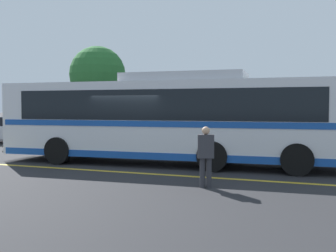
{
  "coord_description": "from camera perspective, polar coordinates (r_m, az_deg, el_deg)",
  "views": [
    {
      "loc": [
        6.04,
        -13.17,
        2.09
      ],
      "look_at": [
        1.13,
        0.35,
        1.41
      ],
      "focal_mm": 42.0,
      "sensor_mm": 36.0,
      "label": 1
    }
  ],
  "objects": [
    {
      "name": "transit_bus",
      "position": [
        14.38,
        0.05,
        1.23
      ],
      "size": [
        12.89,
        3.19,
        3.31
      ],
      "rotation": [
        0.0,
        0.0,
        1.62
      ],
      "color": "silver",
      "rests_on": "ground_plane"
    },
    {
      "name": "parked_car_1",
      "position": [
        21.57,
        -9.45,
        -1.02
      ],
      "size": [
        4.01,
        2.16,
        1.38
      ],
      "rotation": [
        0.0,
        0.0,
        -1.51
      ],
      "color": "black",
      "rests_on": "ground_plane"
    },
    {
      "name": "parked_car_0",
      "position": [
        24.51,
        -20.99,
        -0.55
      ],
      "size": [
        4.46,
        2.2,
        1.53
      ],
      "rotation": [
        0.0,
        0.0,
        -1.65
      ],
      "color": "silver",
      "rests_on": "ground_plane"
    },
    {
      "name": "ground_plane",
      "position": [
        14.64,
        -4.65,
        -5.5
      ],
      "size": [
        220.0,
        220.0,
        0.0
      ],
      "primitive_type": "plane",
      "color": "#262628"
    },
    {
      "name": "curb_strip",
      "position": [
        20.32,
        5.88,
        -2.98
      ],
      "size": [
        40.48,
        0.36,
        0.15
      ],
      "primitive_type": "cube",
      "color": "#99999E",
      "rests_on": "ground_plane"
    },
    {
      "name": "pedestrian_0",
      "position": [
        10.28,
        5.5,
        -3.95
      ],
      "size": [
        0.47,
        0.34,
        1.59
      ],
      "rotation": [
        0.0,
        0.0,
        3.45
      ],
      "color": "#2D2D33",
      "rests_on": "ground_plane"
    },
    {
      "name": "tree_0",
      "position": [
        28.54,
        -10.19,
        7.39
      ],
      "size": [
        3.95,
        3.95,
        6.42
      ],
      "color": "#513823",
      "rests_on": "ground_plane"
    },
    {
      "name": "lane_strip_0",
      "position": [
        12.51,
        -3.47,
        -6.89
      ],
      "size": [
        32.48,
        0.2,
        0.01
      ],
      "primitive_type": "cube",
      "rotation": [
        0.0,
        0.0,
        1.57
      ],
      "color": "gold",
      "rests_on": "ground_plane"
    },
    {
      "name": "parked_car_2",
      "position": [
        19.22,
        6.57,
        -1.35
      ],
      "size": [
        4.33,
        2.06,
        1.46
      ],
      "rotation": [
        0.0,
        0.0,
        1.49
      ],
      "color": "#4C3823",
      "rests_on": "ground_plane"
    }
  ]
}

